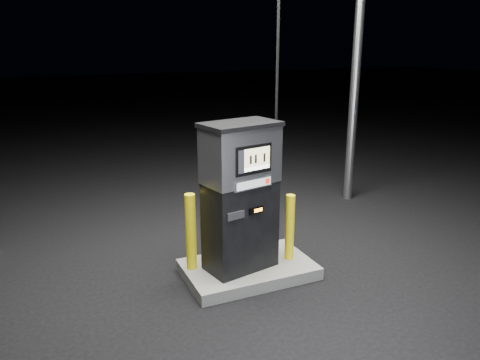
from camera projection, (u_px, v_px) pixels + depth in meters
name	position (u px, v px, depth m)	size (l,w,h in m)	color
ground	(248.00, 275.00, 5.94)	(80.00, 80.00, 0.00)	black
pump_island	(248.00, 269.00, 5.92)	(1.60, 1.00, 0.15)	#60605B
fuel_dispenser	(241.00, 196.00, 5.57)	(1.04, 0.71, 3.76)	black
bollard_left	(191.00, 232.00, 5.66)	(0.13, 0.13, 0.96)	yellow
bollard_right	(290.00, 227.00, 5.94)	(0.11, 0.11, 0.86)	yellow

